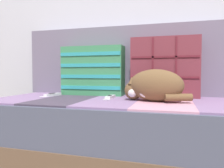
# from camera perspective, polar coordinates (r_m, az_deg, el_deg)

# --- Properties ---
(couch) EXTENTS (2.01, 0.83, 0.44)m
(couch) POSITION_cam_1_polar(r_m,az_deg,el_deg) (1.44, 7.17, -12.84)
(couch) COLOR brown
(couch) RESTS_ON ground_plane
(sofa_backrest) EXTENTS (1.97, 0.14, 0.53)m
(sofa_backrest) POSITION_cam_1_polar(r_m,az_deg,el_deg) (1.73, 9.02, 6.06)
(sofa_backrest) COLOR slate
(sofa_backrest) RESTS_ON couch
(throw_pillow_quilted) EXTENTS (0.46, 0.14, 0.41)m
(throw_pillow_quilted) POSITION_cam_1_polar(r_m,az_deg,el_deg) (1.57, 13.58, 4.25)
(throw_pillow_quilted) COLOR brown
(throw_pillow_quilted) RESTS_ON couch
(throw_pillow_striped) EXTENTS (0.48, 0.14, 0.37)m
(throw_pillow_striped) POSITION_cam_1_polar(r_m,az_deg,el_deg) (1.68, -5.04, 3.44)
(throw_pillow_striped) COLOR #3D8956
(throw_pillow_striped) RESTS_ON couch
(sleeping_cat) EXTENTS (0.40, 0.24, 0.19)m
(sleeping_cat) POSITION_cam_1_polar(r_m,az_deg,el_deg) (1.32, 10.56, -0.59)
(sleeping_cat) COLOR brown
(sleeping_cat) RESTS_ON couch
(game_remote_near) EXTENTS (0.09, 0.20, 0.02)m
(game_remote_near) POSITION_cam_1_polar(r_m,az_deg,el_deg) (1.65, -15.38, -2.74)
(game_remote_near) COLOR white
(game_remote_near) RESTS_ON couch
(game_remote_far) EXTENTS (0.05, 0.19, 0.02)m
(game_remote_far) POSITION_cam_1_polar(r_m,az_deg,el_deg) (1.44, -0.53, -3.44)
(game_remote_far) COLOR white
(game_remote_far) RESTS_ON couch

